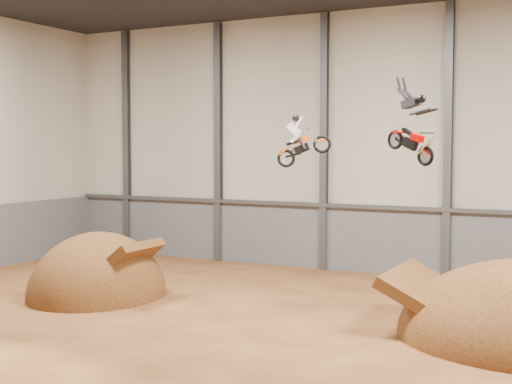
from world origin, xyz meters
TOP-DOWN VIEW (x-y plane):
  - floor at (0.00, 0.00)m, footprint 40.00×40.00m
  - back_wall at (0.00, 15.00)m, footprint 40.00×0.10m
  - lower_band_back at (0.00, 14.90)m, footprint 39.80×0.18m
  - steel_rail at (0.00, 14.75)m, footprint 39.80×0.35m
  - steel_column_0 at (-16.67, 14.80)m, footprint 0.40×0.36m
  - steel_column_1 at (-10.00, 14.80)m, footprint 0.40×0.36m
  - steel_column_2 at (-3.33, 14.80)m, footprint 0.40×0.36m
  - steel_column_3 at (3.33, 14.80)m, footprint 0.40×0.36m
  - takeoff_ramp at (-9.70, 3.50)m, footprint 5.83×6.72m
  - fmx_rider_a at (0.22, 4.13)m, footprint 2.87×1.70m
  - fmx_rider_b at (4.84, 1.62)m, footprint 3.36×2.18m

SIDE VIEW (x-z plane):
  - floor at x=0.00m, z-range 0.00..0.00m
  - takeoff_ramp at x=-9.70m, z-range -2.91..2.91m
  - lower_band_back at x=0.00m, z-range 0.00..3.50m
  - steel_rail at x=0.00m, z-range 3.45..3.65m
  - back_wall at x=0.00m, z-range 0.00..14.00m
  - steel_column_0 at x=-16.67m, z-range 0.05..13.95m
  - steel_column_1 at x=-10.00m, z-range 0.05..13.95m
  - steel_column_2 at x=-3.33m, z-range 0.05..13.95m
  - steel_column_3 at x=3.33m, z-range 0.05..13.95m
  - fmx_rider_a at x=0.22m, z-range 5.90..8.54m
  - fmx_rider_b at x=4.84m, z-range 5.98..9.14m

